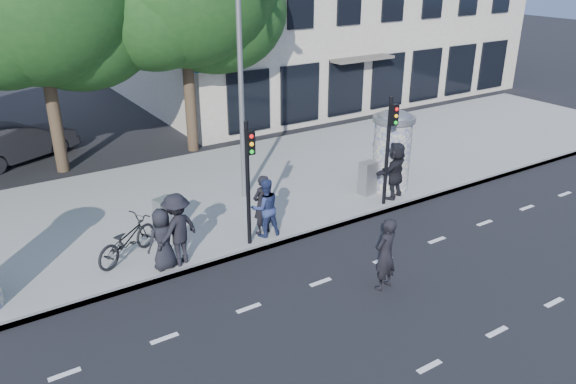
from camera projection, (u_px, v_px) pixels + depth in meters
ground at (357, 311)px, 12.56m from camera, size 120.00×120.00×0.00m
sidewalk at (211, 195)px, 18.33m from camera, size 40.00×8.00×0.15m
curb at (274, 244)px, 15.28m from camera, size 40.00×0.10×0.16m
lane_dash_near at (429, 367)px, 10.86m from camera, size 32.00×0.12×0.01m
lane_dash_far at (321, 282)px, 13.65m from camera, size 32.00×0.12×0.01m
ad_column_right at (392, 149)px, 18.18m from camera, size 1.36×1.36×2.65m
traffic_pole_near at (249, 172)px, 14.32m from camera, size 0.22×0.31×3.40m
traffic_pole_far at (389, 141)px, 16.71m from camera, size 0.22×0.31×3.40m
street_lamp at (241, 50)px, 16.21m from camera, size 0.25×0.93×8.00m
ped_a at (163, 239)px, 13.67m from camera, size 0.86×0.65×1.60m
ped_b at (262, 205)px, 15.39m from camera, size 0.69×0.52×1.73m
ped_c at (265, 208)px, 15.28m from camera, size 0.89×0.74×1.67m
ped_d at (177, 230)px, 13.83m from camera, size 1.39×1.10×1.89m
ped_f at (395, 170)px, 17.68m from camera, size 1.82×1.18×1.84m
man_road at (385, 254)px, 13.08m from camera, size 0.74×0.57×1.82m
bicycle at (127, 240)px, 14.23m from camera, size 1.59×2.10×1.06m
cabinet_left at (165, 217)px, 15.45m from camera, size 0.60×0.50×1.09m
cabinet_right at (368, 178)px, 18.07m from camera, size 0.57×0.44×1.09m
car_mid at (18, 142)px, 21.37m from camera, size 3.24×4.68×1.46m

